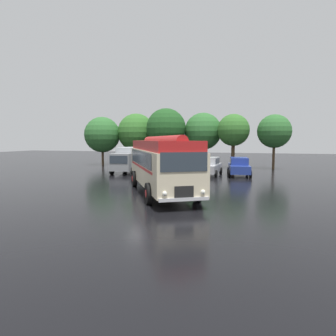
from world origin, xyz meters
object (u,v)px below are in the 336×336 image
object	(u,v)px
car_mid_left	(182,165)
car_mid_right	(209,166)
car_far_right	(239,166)
car_near_left	(154,164)
vintage_bus	(161,162)
box_van	(130,159)

from	to	relation	value
car_mid_left	car_mid_right	size ratio (longest dim) A/B	1.00
car_mid_left	car_mid_right	bearing A→B (deg)	-15.33
car_mid_right	car_far_right	size ratio (longest dim) A/B	0.98
car_mid_left	car_near_left	bearing A→B (deg)	175.03
vintage_bus	car_far_right	size ratio (longest dim) A/B	2.27
car_near_left	box_van	xyz separation A→B (m)	(-2.25, -0.83, 0.52)
car_mid_left	box_van	bearing A→B (deg)	-173.80
car_mid_right	car_far_right	xyz separation A→B (m)	(2.66, 0.37, 0.00)
car_near_left	car_mid_right	distance (m)	5.83
vintage_bus	car_mid_right	size ratio (longest dim) A/B	2.33
vintage_bus	car_near_left	distance (m)	11.84
vintage_bus	car_far_right	world-z (taller)	vintage_bus
car_far_right	box_van	bearing A→B (deg)	-178.97
car_near_left	car_mid_left	bearing A→B (deg)	-4.97
car_far_right	car_mid_left	bearing A→B (deg)	175.95
vintage_bus	box_van	size ratio (longest dim) A/B	1.69
car_far_right	car_near_left	bearing A→B (deg)	175.62
car_far_right	vintage_bus	bearing A→B (deg)	-111.65
car_near_left	box_van	bearing A→B (deg)	-159.70
vintage_bus	car_mid_left	xyz separation A→B (m)	(-1.28, 10.72, -1.05)
car_near_left	car_far_right	distance (m)	8.42
vintage_bus	car_near_left	world-z (taller)	vintage_bus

